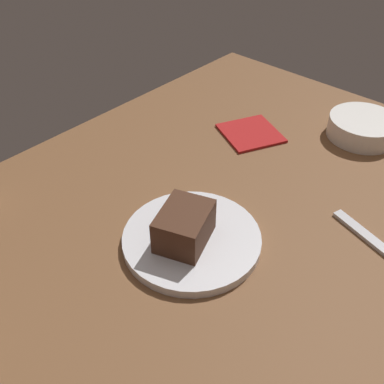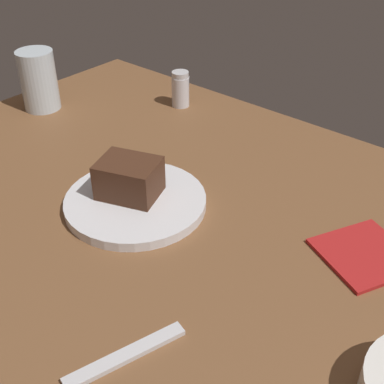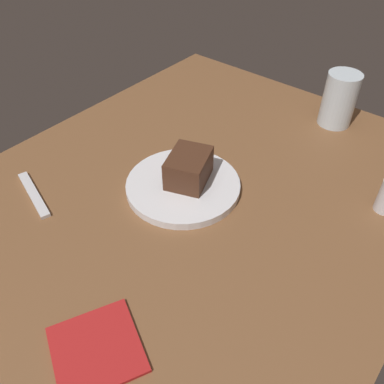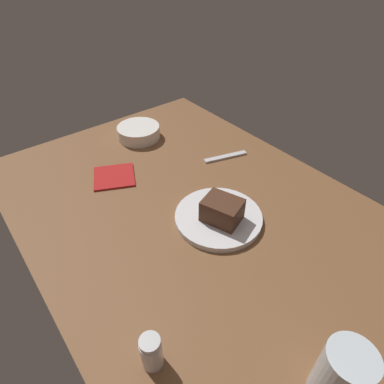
{
  "view_description": "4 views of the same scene",
  "coord_description": "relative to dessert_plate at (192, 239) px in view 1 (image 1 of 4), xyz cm",
  "views": [
    {
      "loc": [
        46.02,
        37.6,
        57.16
      ],
      "look_at": [
        0.67,
        -3.47,
        6.57
      ],
      "focal_mm": 42.07,
      "sensor_mm": 36.0,
      "label": 1
    },
    {
      "loc": [
        -43.28,
        47.7,
        51.99
      ],
      "look_at": [
        -0.93,
        -1.96,
        7.09
      ],
      "focal_mm": 47.81,
      "sensor_mm": 36.0,
      "label": 2
    },
    {
      "loc": [
        -38.93,
        -37.83,
        57.4
      ],
      "look_at": [
        5.02,
        -1.72,
        6.07
      ],
      "focal_mm": 37.92,
      "sensor_mm": 36.0,
      "label": 3
    },
    {
      "loc": [
        51.69,
        -41.48,
        63.95
      ],
      "look_at": [
        -1.05,
        0.24,
        8.18
      ],
      "focal_mm": 30.7,
      "sensor_mm": 36.0,
      "label": 4
    }
  ],
  "objects": [
    {
      "name": "dessert_spoon",
      "position": [
        -20.41,
        21.55,
        -0.46
      ],
      "size": [
        6.11,
        14.87,
        0.7
      ],
      "primitive_type": "cube",
      "rotation": [
        0.0,
        0.0,
        4.42
      ],
      "color": "silver",
      "rests_on": "dining_table"
    },
    {
      "name": "chocolate_cake_slice",
      "position": [
        1.44,
        -0.3,
        3.81
      ],
      "size": [
        11.43,
        10.22,
        6.0
      ],
      "primitive_type": "cube",
      "rotation": [
        0.0,
        0.0,
        3.5
      ],
      "color": "#472819",
      "rests_on": "dessert_plate"
    },
    {
      "name": "dining_table",
      "position": [
        -7.31,
        -2.49,
        -2.31
      ],
      "size": [
        120.0,
        84.0,
        3.0
      ],
      "primitive_type": "cube",
      "color": "brown",
      "rests_on": "ground"
    },
    {
      "name": "dessert_plate",
      "position": [
        0.0,
        0.0,
        0.0
      ],
      "size": [
        22.92,
        22.92,
        1.61
      ],
      "primitive_type": "cylinder",
      "color": "silver",
      "rests_on": "dining_table"
    },
    {
      "name": "side_bowl",
      "position": [
        -49.56,
        5.86,
        1.44
      ],
      "size": [
        15.09,
        15.09,
        4.48
      ],
      "primitive_type": "cylinder",
      "color": "white",
      "rests_on": "dining_table"
    },
    {
      "name": "folded_napkin",
      "position": [
        -33.68,
        -12.75,
        -0.51
      ],
      "size": [
        16.02,
        16.12,
        0.6
      ],
      "primitive_type": "cube",
      "rotation": [
        0.0,
        0.0,
        -0.45
      ],
      "color": "#B21E1E",
      "rests_on": "dining_table"
    }
  ]
}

